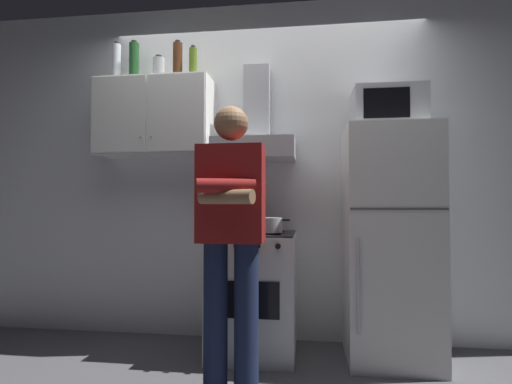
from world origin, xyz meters
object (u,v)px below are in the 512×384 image
object	(u,v)px
range_hood	(256,135)
bottle_canister_steel	(159,69)
stove_oven	(254,292)
bottle_vodka_clear	(117,63)
refrigerator	(389,243)
bottle_rum_dark	(178,60)
microwave	(387,109)
bottle_olive_oil	(193,63)
upper_cabinet	(156,118)
cooking_pot	(270,225)
person_standing	(231,234)
bottle_wine_green	(134,62)

from	to	relation	value
range_hood	bottle_canister_steel	world-z (taller)	bottle_canister_steel
stove_oven	bottle_canister_steel	size ratio (longest dim) A/B	4.19
bottle_vodka_clear	refrigerator	bearing A→B (deg)	-4.03
refrigerator	bottle_rum_dark	distance (m)	2.09
microwave	bottle_rum_dark	bearing A→B (deg)	177.24
bottle_rum_dark	bottle_olive_oil	bearing A→B (deg)	9.66
upper_cabinet	microwave	xyz separation A→B (m)	(1.75, -0.11, -0.01)
microwave	bottle_vodka_clear	xyz separation A→B (m)	(-2.09, 0.13, 0.47)
range_hood	microwave	bearing A→B (deg)	-6.46
range_hood	cooking_pot	world-z (taller)	range_hood
person_standing	bottle_olive_oil	xyz separation A→B (m)	(-0.44, 0.72, 1.27)
bottle_canister_steel	bottle_wine_green	distance (m)	0.21
refrigerator	range_hood	bearing A→B (deg)	172.45
stove_oven	bottle_olive_oil	bearing A→B (deg)	166.92
range_hood	cooking_pot	bearing A→B (deg)	-62.12
upper_cabinet	bottle_vodka_clear	size ratio (longest dim) A/B	2.70
person_standing	bottle_vodka_clear	xyz separation A→B (m)	(-1.09, 0.75, 1.31)
person_standing	bottle_vodka_clear	size ratio (longest dim) A/B	4.92
refrigerator	bottle_wine_green	distance (m)	2.41
refrigerator	bottle_canister_steel	distance (m)	2.21
stove_oven	cooking_pot	bearing A→B (deg)	-42.49
bottle_vodka_clear	person_standing	bearing A→B (deg)	-34.60
stove_oven	bottle_wine_green	bearing A→B (deg)	171.53
bottle_olive_oil	bottle_rum_dark	world-z (taller)	bottle_rum_dark
upper_cabinet	stove_oven	bearing A→B (deg)	-8.90
bottle_olive_oil	bottle_vodka_clear	distance (m)	0.65
microwave	bottle_olive_oil	distance (m)	1.51
bottle_olive_oil	bottle_vodka_clear	world-z (taller)	bottle_vodka_clear
person_standing	microwave	bearing A→B (deg)	32.00
refrigerator	upper_cabinet	bearing A→B (deg)	175.93
stove_oven	cooking_pot	distance (m)	0.52
person_standing	bottle_rum_dark	distance (m)	1.57
stove_oven	refrigerator	distance (m)	1.02
stove_oven	cooking_pot	world-z (taller)	cooking_pot
upper_cabinet	person_standing	bearing A→B (deg)	-44.26
bottle_rum_dark	bottle_wine_green	size ratio (longest dim) A/B	0.88
bottle_rum_dark	upper_cabinet	bearing A→B (deg)	170.67
stove_oven	microwave	distance (m)	1.62
cooking_pot	bottle_wine_green	size ratio (longest dim) A/B	0.82
upper_cabinet	bottle_vodka_clear	xyz separation A→B (m)	(-0.34, 0.02, 0.46)
stove_oven	bottle_vodka_clear	distance (m)	2.12
stove_oven	range_hood	world-z (taller)	range_hood
stove_oven	bottle_rum_dark	bearing A→B (deg)	171.23
bottle_rum_dark	bottle_wine_green	bearing A→B (deg)	172.01
cooking_pot	bottle_olive_oil	distance (m)	1.41
range_hood	microwave	distance (m)	0.97
bottle_olive_oil	cooking_pot	bearing A→B (deg)	-20.56
bottle_canister_steel	bottle_rum_dark	xyz separation A→B (m)	(0.18, -0.06, 0.04)
bottle_rum_dark	cooking_pot	bearing A→B (deg)	-16.06
range_hood	bottle_vodka_clear	xyz separation A→B (m)	(-1.14, 0.02, 0.61)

